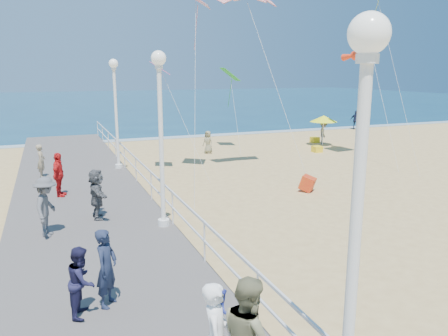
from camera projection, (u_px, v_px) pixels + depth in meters
name	position (u px, v px, depth m)	size (l,w,h in m)	color
ground	(309.00, 217.00, 15.74)	(160.00, 160.00, 0.00)	tan
ocean	(100.00, 102.00, 74.58)	(160.00, 90.00, 0.05)	navy
surf_line	(165.00, 138.00, 34.29)	(160.00, 1.20, 0.04)	silver
boardwalk	(93.00, 241.00, 12.95)	(5.00, 44.00, 0.40)	#635E5A
railing	(172.00, 198.00, 13.62)	(0.05, 42.00, 0.55)	white
lamp_post_near	(357.00, 206.00, 4.84)	(0.44, 0.44, 5.32)	white
lamp_post_mid	(161.00, 122.00, 12.99)	(0.44, 0.44, 5.32)	white
lamp_post_far	(115.00, 102.00, 21.14)	(0.44, 0.44, 5.32)	white
toddler_held	(222.00, 311.00, 6.54)	(0.35, 0.27, 0.72)	#3241BF
spectator_0	(107.00, 268.00, 8.86)	(0.60, 0.39, 1.65)	#1B233B
spectator_2	(46.00, 207.00, 12.66)	(1.14, 0.66, 1.77)	#545559
spectator_3	(59.00, 175.00, 16.71)	(1.00, 0.42, 1.71)	red
spectator_5	(97.00, 194.00, 14.19)	(1.53, 0.49, 1.65)	#4F5053
spectator_6	(41.00, 161.00, 19.81)	(0.55, 0.36, 1.51)	gray
spectator_7	(82.00, 281.00, 8.54)	(0.69, 0.54, 1.42)	#1C1A3B
beach_walker_a	(323.00, 133.00, 31.47)	(1.05, 0.61, 1.63)	#5E5D63
beach_walker_b	(356.00, 120.00, 39.37)	(0.99, 0.41, 1.69)	#1A1F39
beach_walker_c	(208.00, 142.00, 27.82)	(0.71, 0.46, 1.45)	gray
box_kite	(307.00, 185.00, 18.99)	(0.55, 0.55, 0.60)	red
beach_umbrella	(324.00, 119.00, 30.45)	(1.90, 1.90, 2.14)	white
beach_chair_left	(317.00, 149.00, 28.35)	(0.55, 0.55, 0.40)	yellow
beach_chair_right	(315.00, 140.00, 32.24)	(0.55, 0.55, 0.40)	yellow
kite_windsock	(364.00, 53.00, 26.09)	(0.56, 0.56, 2.61)	#FA3615
kite_diamond_pink	(160.00, 68.00, 21.46)	(1.15, 1.15, 0.02)	#FF5DBB
kite_diamond_green	(230.00, 74.00, 28.63)	(1.37, 1.37, 0.02)	green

